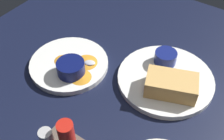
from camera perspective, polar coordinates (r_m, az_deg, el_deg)
ground_plane at (r=76.02cm, az=1.86°, el=-5.76°), size 110.00×110.00×3.00cm
plate_sandwich_main at (r=78.85cm, az=10.82°, el=-1.81°), size 26.51×26.51×1.60cm
sandwich_half_near at (r=73.30cm, az=11.97°, el=-3.00°), size 14.88×11.71×4.80cm
ramekin_dark_sauce at (r=81.14cm, az=10.86°, el=2.61°), size 6.29×6.29×3.63cm
spoon_by_dark_ramekin at (r=78.66cm, az=11.38°, el=-0.83°), size 7.14×8.76×0.80cm
plate_chips_companion at (r=82.56cm, az=-8.73°, el=1.23°), size 22.79×22.79×1.60cm
ramekin_light_gravy at (r=77.40cm, az=-8.41°, el=0.51°), size 7.76×7.76×3.79cm
spoon_by_gravy_ramekin at (r=80.75cm, az=-5.48°, el=1.54°), size 9.43×5.88×0.80cm
plantain_chip_scatter at (r=79.84cm, az=-7.09°, el=0.66°), size 15.28×13.65×0.60cm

